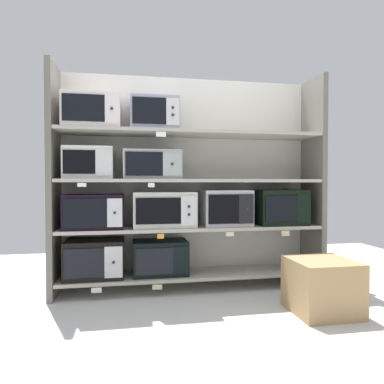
% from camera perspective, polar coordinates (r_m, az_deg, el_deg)
% --- Properties ---
extents(ground, '(6.41, 6.00, 0.02)m').
position_cam_1_polar(ground, '(2.54, 4.27, -21.83)').
color(ground, silver).
extents(back_panel, '(2.61, 0.04, 2.04)m').
position_cam_1_polar(back_panel, '(3.55, -0.67, 1.80)').
color(back_panel, beige).
rests_on(back_panel, ground).
extents(upright_left, '(0.05, 0.43, 2.04)m').
position_cam_1_polar(upright_left, '(3.33, -21.44, 1.73)').
color(upright_left, '#68645B').
rests_on(upright_left, ground).
extents(upright_right, '(0.05, 0.43, 2.04)m').
position_cam_1_polar(upright_right, '(3.74, 19.00, 1.70)').
color(upright_right, '#68645B').
rests_on(upright_right, ground).
extents(shelf_0, '(2.41, 0.43, 0.03)m').
position_cam_1_polar(shelf_0, '(3.42, 0.00, -13.11)').
color(shelf_0, '#ADA899').
rests_on(shelf_0, ground).
extents(microwave_0, '(0.51, 0.39, 0.34)m').
position_cam_1_polar(microwave_0, '(3.34, -15.41, -10.30)').
color(microwave_0, black).
rests_on(microwave_0, shelf_0).
extents(microwave_1, '(0.50, 0.34, 0.31)m').
position_cam_1_polar(microwave_1, '(3.34, -5.15, -10.46)').
color(microwave_1, black).
rests_on(microwave_1, shelf_0).
extents(price_tag_0, '(0.08, 0.00, 0.04)m').
position_cam_1_polar(price_tag_0, '(3.18, -15.17, -15.07)').
color(price_tag_0, white).
extents(price_tag_1, '(0.09, 0.00, 0.04)m').
position_cam_1_polar(price_tag_1, '(3.18, -5.63, -15.04)').
color(price_tag_1, beige).
extents(shelf_1, '(2.41, 0.43, 0.03)m').
position_cam_1_polar(shelf_1, '(3.34, 0.00, -5.76)').
color(shelf_1, '#ADA899').
extents(microwave_2, '(0.51, 0.41, 0.30)m').
position_cam_1_polar(microwave_2, '(3.28, -15.45, -3.01)').
color(microwave_2, black).
rests_on(microwave_2, shelf_1).
extents(microwave_3, '(0.57, 0.40, 0.32)m').
position_cam_1_polar(microwave_3, '(3.28, -4.56, -2.80)').
color(microwave_3, beige).
rests_on(microwave_3, shelf_1).
extents(microwave_4, '(0.45, 0.37, 0.34)m').
position_cam_1_polar(microwave_4, '(3.39, 5.43, -2.54)').
color(microwave_4, '#B5B6BB').
rests_on(microwave_4, shelf_1).
extents(microwave_5, '(0.47, 0.40, 0.34)m').
position_cam_1_polar(microwave_5, '(3.58, 13.85, -2.38)').
color(microwave_5, black).
rests_on(microwave_5, shelf_1).
extents(price_tag_2, '(0.06, 0.00, 0.04)m').
position_cam_1_polar(price_tag_2, '(3.09, -5.08, -7.13)').
color(price_tag_2, orange).
extents(price_tag_3, '(0.07, 0.00, 0.04)m').
position_cam_1_polar(price_tag_3, '(3.20, 6.16, -6.78)').
color(price_tag_3, beige).
extents(price_tag_4, '(0.08, 0.00, 0.05)m').
position_cam_1_polar(price_tag_4, '(3.39, 14.87, -6.47)').
color(price_tag_4, beige).
extents(shelf_2, '(2.41, 0.43, 0.03)m').
position_cam_1_polar(shelf_2, '(3.32, 0.00, 1.83)').
color(shelf_2, '#ADA899').
extents(microwave_6, '(0.42, 0.33, 0.28)m').
position_cam_1_polar(microwave_6, '(3.28, -16.29, 4.50)').
color(microwave_6, silver).
rests_on(microwave_6, shelf_2).
extents(microwave_7, '(0.52, 0.37, 0.26)m').
position_cam_1_polar(microwave_7, '(3.27, -6.50, 4.37)').
color(microwave_7, '#9FA5A4').
rests_on(microwave_7, shelf_2).
extents(price_tag_5, '(0.07, 0.00, 0.03)m').
position_cam_1_polar(price_tag_5, '(3.07, -17.37, 1.12)').
color(price_tag_5, white).
extents(price_tag_6, '(0.06, 0.00, 0.04)m').
position_cam_1_polar(price_tag_6, '(3.05, -6.61, 1.12)').
color(price_tag_6, white).
extents(shelf_3, '(2.41, 0.43, 0.03)m').
position_cam_1_polar(shelf_3, '(3.35, 0.00, 9.40)').
color(shelf_3, '#ADA899').
extents(microwave_8, '(0.49, 0.42, 0.30)m').
position_cam_1_polar(microwave_8, '(3.33, -15.78, 12.23)').
color(microwave_8, silver).
rests_on(microwave_8, shelf_3).
extents(microwave_9, '(0.43, 0.41, 0.29)m').
position_cam_1_polar(microwave_9, '(3.33, -6.16, 12.23)').
color(microwave_9, '#9B9AAF').
rests_on(microwave_9, shelf_3).
extents(price_tag_7, '(0.09, 0.00, 0.05)m').
position_cam_1_polar(price_tag_7, '(3.08, -5.03, 9.29)').
color(price_tag_7, white).
extents(shipping_carton, '(0.47, 0.47, 0.41)m').
position_cam_1_polar(shipping_carton, '(2.97, 20.26, -14.08)').
color(shipping_carton, tan).
rests_on(shipping_carton, ground).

